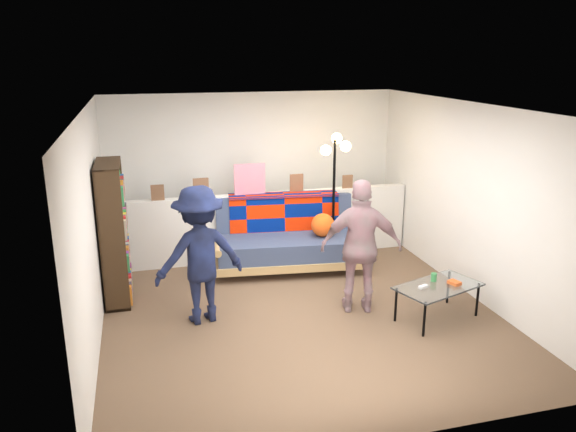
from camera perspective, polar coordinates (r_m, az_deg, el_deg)
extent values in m
plane|color=brown|center=(6.88, 0.87, -9.33)|extent=(5.00, 5.00, 0.00)
cube|color=silver|center=(8.81, -3.55, 4.66)|extent=(4.50, 0.10, 2.40)
cube|color=silver|center=(6.25, -19.35, -1.19)|extent=(0.10, 5.00, 2.40)
cube|color=silver|center=(7.37, 17.99, 1.55)|extent=(0.10, 5.00, 2.40)
cube|color=white|center=(6.23, 0.97, 10.98)|extent=(4.50, 5.00, 0.10)
cube|color=silver|center=(8.33, -2.50, -1.00)|extent=(4.45, 0.15, 1.00)
cube|color=brown|center=(7.97, -13.11, 2.33)|extent=(0.18, 0.02, 0.22)
cube|color=brown|center=(8.00, -8.83, 2.84)|extent=(0.22, 0.02, 0.28)
cube|color=silver|center=(8.08, -3.92, 3.76)|extent=(0.45, 0.02, 0.45)
cube|color=brown|center=(8.26, 0.87, 3.40)|extent=(0.20, 0.02, 0.26)
cube|color=brown|center=(8.52, 6.06, 3.50)|extent=(0.16, 0.02, 0.20)
cube|color=tan|center=(8.01, -0.05, -4.25)|extent=(2.17, 1.16, 0.11)
cube|color=#354260|center=(7.89, 0.00, -3.13)|extent=(2.05, 0.99, 0.26)
cube|color=#354260|center=(8.18, -0.42, 0.00)|extent=(1.99, 0.48, 0.62)
cylinder|color=tan|center=(7.84, -7.21, -2.72)|extent=(0.21, 0.94, 0.10)
cylinder|color=tan|center=(8.11, 6.86, -2.05)|extent=(0.21, 0.94, 0.10)
cube|color=navy|center=(8.09, -0.33, -0.18)|extent=(1.59, 0.29, 0.57)
cube|color=navy|center=(8.15, -0.47, 2.17)|extent=(1.61, 0.46, 0.03)
sphere|color=#FD5016|center=(7.88, 3.55, -0.92)|extent=(0.33, 0.33, 0.33)
cube|color=black|center=(7.17, -18.38, -1.68)|extent=(0.02, 0.86, 1.73)
cube|color=black|center=(6.76, -17.41, -2.68)|extent=(0.29, 0.02, 1.73)
cube|color=black|center=(7.57, -17.22, -0.65)|extent=(0.29, 0.02, 1.73)
cube|color=black|center=(6.96, -17.90, 5.10)|extent=(0.29, 0.86, 0.02)
cube|color=black|center=(7.46, -16.76, -7.79)|extent=(0.29, 0.86, 0.04)
cube|color=black|center=(7.30, -17.04, -4.62)|extent=(0.29, 0.83, 0.02)
cube|color=black|center=(7.17, -17.31, -1.61)|extent=(0.29, 0.83, 0.02)
cube|color=black|center=(7.06, -17.59, 1.51)|extent=(0.29, 0.83, 0.02)
cube|color=red|center=(7.39, -16.72, -6.56)|extent=(0.21, 0.81, 0.29)
cube|color=#244D9C|center=(7.24, -16.99, -3.47)|extent=(0.21, 0.81, 0.27)
cube|color=gold|center=(7.12, -17.26, -0.42)|extent=(0.21, 0.81, 0.29)
cube|color=green|center=(7.02, -17.54, 2.74)|extent=(0.21, 0.81, 0.27)
cylinder|color=black|center=(6.34, 13.68, -10.20)|extent=(0.04, 0.04, 0.39)
cylinder|color=black|center=(6.98, 18.68, -8.11)|extent=(0.04, 0.04, 0.39)
cylinder|color=black|center=(6.61, 10.90, -8.90)|extent=(0.04, 0.04, 0.39)
cylinder|color=black|center=(7.22, 15.96, -7.02)|extent=(0.04, 0.04, 0.39)
cube|color=silver|center=(6.69, 15.02, -6.91)|extent=(1.11, 0.83, 0.02)
cube|color=white|center=(6.58, 13.57, -6.99)|extent=(0.13, 0.08, 0.03)
cube|color=#E05D27|center=(6.76, 16.55, -6.51)|extent=(0.14, 0.16, 0.04)
cylinder|color=#3D924D|center=(6.78, 14.59, -6.04)|extent=(0.09, 0.09, 0.10)
cylinder|color=black|center=(8.34, 4.51, -4.53)|extent=(0.33, 0.33, 0.03)
cylinder|color=black|center=(8.07, 4.65, 1.38)|extent=(0.05, 0.05, 1.81)
sphere|color=#FFC672|center=(7.96, 3.86, 6.68)|extent=(0.15, 0.15, 0.15)
sphere|color=#FFC672|center=(7.86, 5.87, 7.06)|extent=(0.15, 0.15, 0.15)
sphere|color=#FFC672|center=(8.01, 4.97, 7.87)|extent=(0.15, 0.15, 0.15)
imported|color=black|center=(6.38, -8.96, -3.94)|extent=(1.12, 0.79, 1.59)
imported|color=#CC8492|center=(6.59, 7.45, -3.12)|extent=(1.01, 0.65, 1.60)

